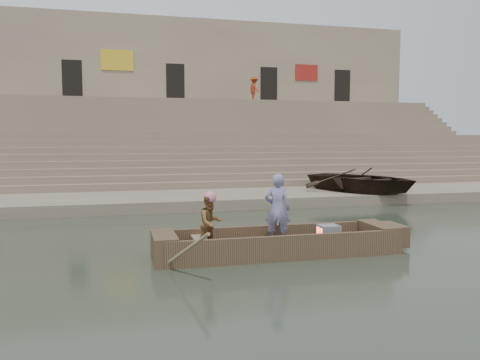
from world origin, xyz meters
name	(u,v)px	position (x,y,z in m)	size (l,w,h in m)	color
ground	(364,244)	(0.00, 0.00, 0.00)	(120.00, 120.00, 0.00)	#293326
lower_landing	(268,197)	(0.00, 8.00, 0.20)	(32.00, 4.00, 0.40)	gray
mid_landing	(229,160)	(0.00, 15.50, 1.40)	(32.00, 3.00, 2.80)	gray
upper_landing	(207,138)	(0.00, 22.50, 2.60)	(32.00, 3.00, 5.20)	gray
ghat_steps	(223,152)	(0.00, 17.19, 1.80)	(32.00, 11.00, 5.20)	gray
building_wall	(198,100)	(0.00, 26.50, 5.60)	(32.00, 5.07, 11.20)	#998867
main_rowboat	(277,250)	(-2.46, -0.52, 0.11)	(5.00, 1.30, 0.22)	brown
rowboat_trim	(286,241)	(-2.25, -0.53, 0.31)	(6.04, 2.63, 1.89)	brown
standing_man	(277,209)	(-2.43, -0.43, 1.03)	(0.59, 0.39, 1.62)	navy
rowing_man	(211,223)	(-4.03, -0.68, 0.83)	(0.59, 0.46, 1.22)	#226622
television	(328,234)	(-1.22, -0.52, 0.42)	(0.46, 0.42, 0.40)	slate
beached_rowboat	(362,180)	(3.84, 7.29, 0.90)	(3.44, 4.81, 1.00)	#2D2116
pedestrian	(254,89)	(3.19, 21.60, 6.03)	(1.08, 0.62, 1.67)	maroon
cloth_bundles	(307,189)	(1.60, 7.76, 0.53)	(3.28, 1.57, 0.26)	#3F5999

